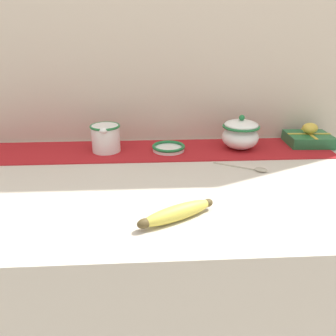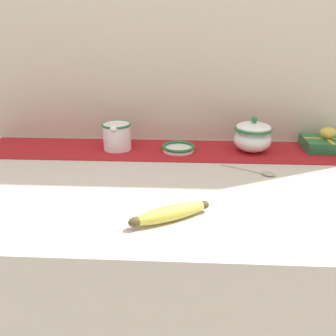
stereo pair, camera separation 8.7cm
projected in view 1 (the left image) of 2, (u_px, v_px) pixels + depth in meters
countertop at (155, 305)px, 1.10m from camera, size 1.36×0.72×0.93m
back_wall at (150, 66)px, 1.17m from camera, size 2.16×0.04×2.40m
table_runner at (152, 150)px, 1.14m from camera, size 1.26×0.23×0.00m
cream_pitcher at (107, 137)px, 1.11m from camera, size 0.10×0.12×0.09m
sugar_bowl at (242, 134)px, 1.14m from camera, size 0.13×0.13×0.12m
small_dish at (170, 148)px, 1.13m from camera, size 0.11×0.11×0.02m
banana at (179, 213)px, 0.72m from camera, size 0.18×0.12×0.04m
spoon at (259, 169)px, 0.98m from camera, size 0.15×0.10×0.01m
gift_box at (310, 138)px, 1.19m from camera, size 0.16×0.14×0.08m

